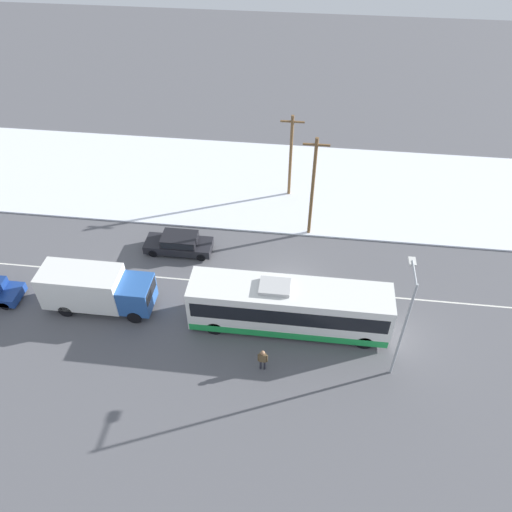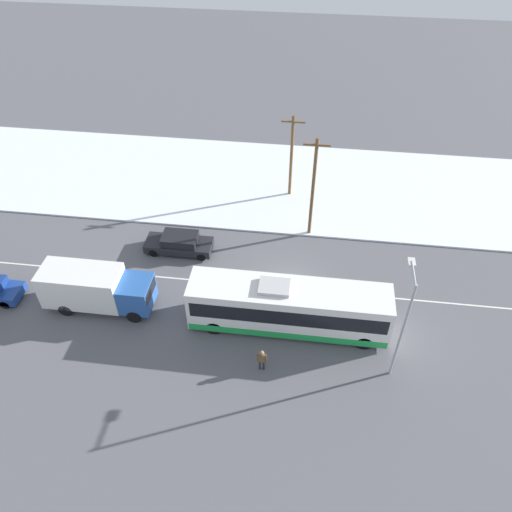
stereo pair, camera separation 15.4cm
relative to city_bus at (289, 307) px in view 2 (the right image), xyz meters
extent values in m
plane|color=#56565B|center=(-0.32, 3.17, -1.67)|extent=(120.00, 120.00, 0.00)
cube|color=silver|center=(-0.32, 15.34, -1.61)|extent=(80.00, 13.10, 0.12)
cube|color=silver|center=(-0.32, 3.17, -1.67)|extent=(60.00, 0.12, 0.00)
cube|color=white|center=(0.00, 0.00, 0.06)|extent=(11.94, 2.55, 2.90)
cube|color=black|center=(0.00, 0.00, 0.41)|extent=(11.46, 2.57, 1.10)
cube|color=green|center=(0.00, 0.00, -1.13)|extent=(11.82, 2.57, 0.52)
cube|color=#B2B2B2|center=(-0.89, 0.00, 1.63)|extent=(1.80, 1.40, 0.24)
cylinder|color=black|center=(4.57, -1.14, -1.17)|extent=(1.00, 0.28, 1.00)
cylinder|color=black|center=(4.57, 1.13, -1.17)|extent=(1.00, 0.28, 1.00)
cylinder|color=black|center=(-4.37, -1.14, -1.17)|extent=(1.00, 0.28, 1.00)
cylinder|color=black|center=(-4.37, 1.13, -1.17)|extent=(1.00, 0.28, 1.00)
cube|color=silver|center=(-12.88, 0.15, 0.04)|extent=(4.97, 2.30, 2.42)
cube|color=#2856A3|center=(-9.44, 0.15, -0.23)|extent=(1.90, 2.18, 1.89)
cube|color=black|center=(-8.51, 0.15, 0.15)|extent=(0.06, 1.96, 0.83)
cylinder|color=black|center=(-9.44, -0.87, -1.22)|extent=(0.90, 0.26, 0.90)
cylinder|color=black|center=(-9.44, 1.17, -1.22)|extent=(0.90, 0.26, 0.90)
cylinder|color=black|center=(-13.87, -0.87, -1.22)|extent=(0.90, 0.26, 0.90)
cylinder|color=black|center=(-13.87, 1.17, -1.22)|extent=(0.90, 0.26, 0.90)
cube|color=black|center=(-8.29, 5.99, -1.14)|extent=(4.77, 1.80, 0.61)
cube|color=black|center=(-8.17, 5.99, -0.54)|extent=(2.48, 1.66, 0.59)
cube|color=black|center=(-8.17, 5.99, -0.53)|extent=(2.28, 1.69, 0.47)
cylinder|color=black|center=(-9.97, 5.20, -1.35)|extent=(0.64, 0.22, 0.64)
cylinder|color=black|center=(-9.97, 6.78, -1.35)|extent=(0.64, 0.22, 0.64)
cylinder|color=black|center=(-6.50, 5.20, -1.35)|extent=(0.64, 0.22, 0.64)
cylinder|color=black|center=(-6.50, 6.78, -1.35)|extent=(0.64, 0.22, 0.64)
cylinder|color=black|center=(-17.97, -0.81, -1.35)|extent=(0.64, 0.22, 0.64)
cylinder|color=black|center=(-17.97, 0.77, -1.35)|extent=(0.64, 0.22, 0.64)
cylinder|color=#23232D|center=(-1.32, -3.39, -1.30)|extent=(0.11, 0.11, 0.74)
cylinder|color=#23232D|center=(-1.09, -3.39, -1.30)|extent=(0.11, 0.11, 0.74)
cube|color=brown|center=(-1.20, -3.39, -0.63)|extent=(0.39, 0.21, 0.61)
sphere|color=#8E6647|center=(-1.20, -3.39, -0.19)|extent=(0.26, 0.26, 0.26)
cylinder|color=brown|center=(-1.44, -3.39, -0.66)|extent=(0.10, 0.10, 0.58)
cylinder|color=brown|center=(-0.96, -3.39, -0.66)|extent=(0.10, 0.10, 0.58)
cylinder|color=#9EA3A8|center=(6.04, -2.75, 1.88)|extent=(0.14, 0.14, 7.10)
cylinder|color=#9EA3A8|center=(6.04, -1.84, 5.28)|extent=(0.10, 1.82, 0.10)
cube|color=silver|center=(6.04, -0.93, 5.21)|extent=(0.36, 0.60, 0.16)
cylinder|color=brown|center=(0.89, 9.13, 2.32)|extent=(0.24, 0.24, 7.98)
cube|color=brown|center=(0.89, 9.13, 5.82)|extent=(1.80, 0.12, 0.12)
cylinder|color=brown|center=(-0.96, 13.99, 1.85)|extent=(0.24, 0.24, 7.04)
cube|color=brown|center=(-0.96, 13.99, 4.87)|extent=(1.80, 0.12, 0.12)
camera|label=1|loc=(0.45, -20.13, 22.19)|focal=35.00mm
camera|label=2|loc=(0.60, -20.11, 22.19)|focal=35.00mm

